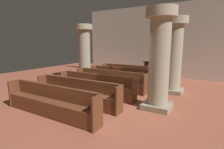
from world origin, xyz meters
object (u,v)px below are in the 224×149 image
(pew_row_1, at_px, (121,76))
(pew_row_5, at_px, (50,100))
(pew_row_4, at_px, (76,91))
(hymn_book, at_px, (112,66))
(pillar_aisle_side, at_px, (174,54))
(kneeler_box_red, at_px, (156,89))
(lectern, at_px, (147,71))
(pillar_aisle_rear, at_px, (159,58))
(kneeler_box_navy, at_px, (163,85))
(pew_row_0, at_px, (130,72))
(pew_row_3, at_px, (95,84))
(pew_row_2, at_px, (110,79))
(pillar_far_side, at_px, (84,51))

(pew_row_1, bearing_deg, pew_row_5, -90.00)
(pew_row_4, distance_m, hymn_book, 3.69)
(pillar_aisle_side, distance_m, kneeler_box_red, 1.69)
(pillar_aisle_side, xyz_separation_m, kneeler_box_red, (-0.59, -0.34, -1.55))
(pew_row_1, distance_m, pillar_aisle_side, 2.86)
(lectern, distance_m, kneeler_box_red, 3.01)
(pillar_aisle_rear, height_order, kneeler_box_red, pillar_aisle_rear)
(pew_row_5, bearing_deg, kneeler_box_navy, 68.54)
(pew_row_0, relative_size, pew_row_3, 1.00)
(pew_row_4, xyz_separation_m, kneeler_box_navy, (2.02, 4.00, -0.36))
(pew_row_2, xyz_separation_m, pew_row_4, (0.00, -2.28, 0.00))
(pew_row_0, distance_m, hymn_book, 1.22)
(pew_row_1, xyz_separation_m, pew_row_4, (0.00, -3.42, 0.00))
(hymn_book, distance_m, kneeler_box_red, 2.84)
(pew_row_1, xyz_separation_m, lectern, (0.63, 2.17, -0.02))
(pew_row_3, relative_size, pillar_far_side, 1.10)
(pillar_aisle_side, bearing_deg, pew_row_0, 153.46)
(pew_row_2, distance_m, pew_row_5, 3.42)
(kneeler_box_red, bearing_deg, pillar_far_side, 171.81)
(pew_row_2, xyz_separation_m, pillar_far_side, (-2.54, 1.30, 1.20))
(pew_row_2, relative_size, pillar_far_side, 1.10)
(pew_row_2, distance_m, pillar_aisle_side, 3.02)
(pew_row_0, height_order, lectern, lectern)
(pew_row_2, distance_m, kneeler_box_navy, 2.68)
(pillar_far_side, xyz_separation_m, kneeler_box_navy, (4.56, 0.42, -1.56))
(pillar_aisle_side, bearing_deg, pillar_aisle_rear, -90.00)
(pillar_aisle_side, relative_size, lectern, 2.96)
(pillar_aisle_side, bearing_deg, pew_row_2, -159.19)
(pew_row_5, xyz_separation_m, lectern, (0.63, 6.73, -0.02))
(pew_row_4, height_order, hymn_book, hymn_book)
(pew_row_0, distance_m, lectern, 1.21)
(pew_row_4, xyz_separation_m, lectern, (0.63, 5.59, -0.02))
(lectern, distance_m, kneeler_box_navy, 2.14)
(pew_row_4, bearing_deg, pillar_aisle_side, 51.56)
(kneeler_box_red, bearing_deg, pew_row_4, -124.34)
(kneeler_box_red, bearing_deg, lectern, 117.17)
(pillar_far_side, distance_m, pillar_aisle_rear, 5.73)
(pillar_aisle_rear, height_order, kneeler_box_navy, pillar_aisle_rear)
(pillar_aisle_side, xyz_separation_m, kneeler_box_navy, (-0.57, 0.73, -1.56))
(pew_row_4, bearing_deg, pillar_far_side, 125.37)
(pillar_far_side, distance_m, kneeler_box_navy, 4.84)
(pew_row_1, bearing_deg, pew_row_0, 90.00)
(pew_row_3, height_order, kneeler_box_red, pew_row_3)
(pillar_aisle_side, xyz_separation_m, lectern, (-1.96, 2.33, -1.22))
(kneeler_box_red, bearing_deg, pew_row_1, 166.16)
(pew_row_2, relative_size, pew_row_3, 1.00)
(kneeler_box_red, bearing_deg, pew_row_5, -116.18)
(pew_row_1, distance_m, kneeler_box_red, 2.09)
(pew_row_0, relative_size, pew_row_4, 1.00)
(pew_row_5, bearing_deg, pew_row_0, 90.00)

